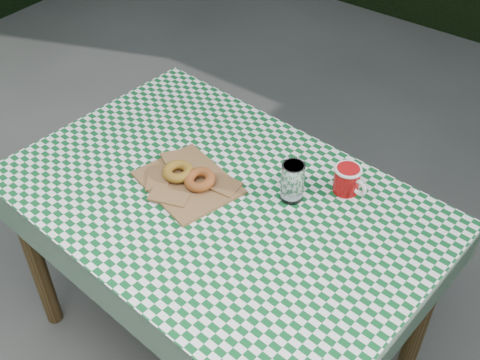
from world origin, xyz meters
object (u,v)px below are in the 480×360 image
object	(u,v)px
paper_bag	(188,182)
coffee_mug	(347,179)
drinking_glass	(292,182)
table	(221,279)

from	to	relation	value
paper_bag	coffee_mug	size ratio (longest dim) A/B	1.89
coffee_mug	drinking_glass	xyz separation A→B (m)	(-0.11, -0.12, 0.02)
table	drinking_glass	bearing A→B (deg)	42.93
table	paper_bag	size ratio (longest dim) A/B	4.32
table	coffee_mug	xyz separation A→B (m)	(0.28, 0.26, 0.42)
table	drinking_glass	size ratio (longest dim) A/B	10.09
table	coffee_mug	size ratio (longest dim) A/B	8.16
coffee_mug	paper_bag	bearing A→B (deg)	-133.36
drinking_glass	coffee_mug	bearing A→B (deg)	47.54
paper_bag	coffee_mug	distance (m)	0.48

